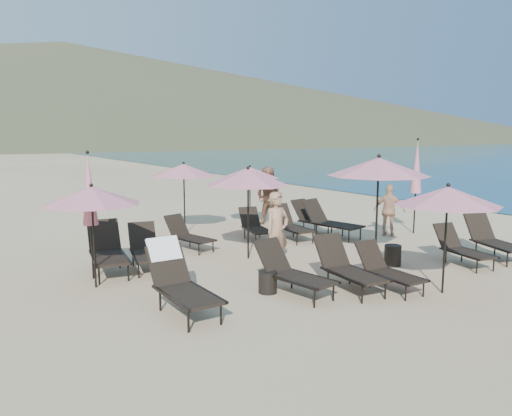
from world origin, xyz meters
TOP-DOWN VIEW (x-y plane):
  - ground at (0.00, 0.00)m, footprint 800.00×800.00m
  - volcanic_headland at (71.37, 302.62)m, footprint 690.00×690.00m
  - lounger_0 at (-4.37, 0.44)m, footprint 0.69×1.86m
  - lounger_1 at (-2.24, 0.11)m, footprint 0.90×1.74m
  - lounger_2 at (-1.17, -0.23)m, footprint 0.81×1.74m
  - lounger_3 at (-0.49, -0.63)m, footprint 0.62×1.50m
  - lounger_4 at (2.32, -0.30)m, footprint 0.88×1.60m
  - lounger_5 at (3.52, -0.32)m, footprint 1.19×1.84m
  - lounger_6 at (-4.69, 3.48)m, footprint 0.98×1.92m
  - lounger_7 at (-3.87, 3.38)m, footprint 0.97×1.73m
  - lounger_8 at (-2.30, 4.49)m, footprint 0.90×1.58m
  - lounger_9 at (-0.17, 4.60)m, footprint 0.88×1.58m
  - lounger_10 at (0.69, 4.08)m, footprint 0.78×1.69m
  - lounger_11 at (1.87, 4.36)m, footprint 0.95×1.78m
  - lounger_12 at (1.86, 3.71)m, footprint 1.06×1.92m
  - umbrella_open_0 at (-5.21, 2.53)m, footprint 1.90×1.90m
  - umbrella_open_1 at (-1.49, 2.85)m, footprint 2.07×2.07m
  - umbrella_open_2 at (0.86, 0.97)m, footprint 2.35×2.35m
  - umbrella_open_3 at (-1.52, 6.38)m, footprint 2.02×2.02m
  - umbrella_open_4 at (0.62, 6.11)m, footprint 1.87×1.87m
  - umbrella_open_5 at (0.20, -1.38)m, footprint 1.94×1.94m
  - umbrella_closed_0 at (4.37, 2.76)m, footprint 0.34×0.34m
  - umbrella_closed_1 at (-5.09, 3.17)m, footprint 0.31×0.31m
  - side_table_0 at (-2.57, 0.43)m, footprint 0.36×0.36m
  - side_table_1 at (0.93, 0.50)m, footprint 0.38×0.38m
  - beachgoer_a at (-1.46, 1.69)m, footprint 0.68×0.49m
  - beachgoer_b at (1.36, 6.13)m, footprint 1.09×1.17m
  - beachgoer_c at (3.41, 2.88)m, footprint 0.81×0.95m

SIDE VIEW (x-z plane):
  - ground at x=0.00m, z-range 0.00..0.00m
  - side_table_0 at x=-2.57m, z-range 0.00..0.42m
  - side_table_1 at x=0.93m, z-range 0.00..0.48m
  - lounger_3 at x=-0.49m, z-range -0.03..0.82m
  - lounger_8 at x=-2.30m, z-range -0.03..0.83m
  - lounger_9 at x=-0.17m, z-range -0.03..0.83m
  - lounger_4 at x=2.32m, z-range -0.03..0.84m
  - lounger_7 at x=-3.87m, z-range -0.03..0.91m
  - lounger_10 at x=0.69m, z-range -0.03..0.91m
  - lounger_1 at x=-2.24m, z-range -0.03..0.92m
  - lounger_2 at x=-1.17m, z-range -0.03..0.94m
  - lounger_11 at x=1.87m, z-range -0.03..0.94m
  - lounger_5 at x=3.52m, z-range -0.03..0.96m
  - lounger_12 at x=1.86m, z-range -0.03..1.01m
  - lounger_6 at x=-4.69m, z-range -0.03..1.02m
  - lounger_0 at x=-4.37m, z-range -0.03..1.13m
  - beachgoer_c at x=3.41m, z-range 0.00..1.52m
  - beachgoer_a at x=-1.46m, z-range 0.00..1.73m
  - beachgoer_b at x=1.36m, z-range 0.00..1.93m
  - umbrella_open_4 at x=0.62m, z-range 0.77..2.79m
  - umbrella_open_0 at x=-5.21m, z-range 0.79..2.84m
  - umbrella_closed_1 at x=-5.09m, z-range 0.52..3.17m
  - umbrella_open_5 at x=0.20m, z-range 0.80..2.89m
  - umbrella_open_3 at x=-1.52m, z-range 0.83..3.01m
  - umbrella_open_1 at x=-1.49m, z-range 0.85..3.08m
  - umbrella_closed_0 at x=4.37m, z-range 0.56..3.43m
  - umbrella_open_2 at x=0.86m, z-range 0.97..3.49m
  - volcanic_headland at x=71.37m, z-range -1.01..53.99m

